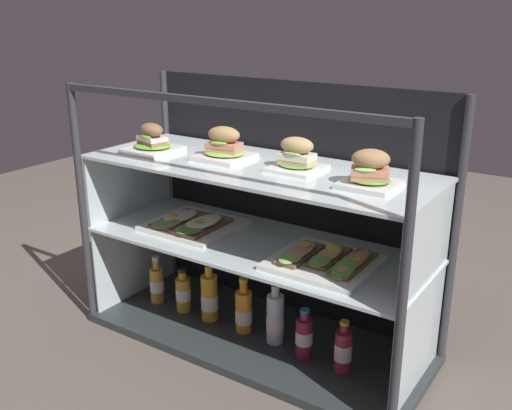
{
  "coord_description": "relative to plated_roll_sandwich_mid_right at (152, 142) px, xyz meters",
  "views": [
    {
      "loc": [
        1.1,
        -1.66,
        1.23
      ],
      "look_at": [
        0.0,
        0.0,
        0.56
      ],
      "focal_mm": 40.87,
      "sensor_mm": 36.0,
      "label": 1
    }
  ],
  "objects": [
    {
      "name": "ground_plane",
      "position": [
        0.44,
        0.05,
        -0.75
      ],
      "size": [
        6.0,
        6.0,
        0.02
      ],
      "primitive_type": "cube",
      "color": "#60554C",
      "rests_on": "ground"
    },
    {
      "name": "case_base_deck",
      "position": [
        0.44,
        0.05,
        -0.73
      ],
      "size": [
        1.32,
        0.53,
        0.03
      ],
      "primitive_type": "cube",
      "color": "#2D3435",
      "rests_on": "ground"
    },
    {
      "name": "case_frame",
      "position": [
        0.44,
        0.23,
        -0.22
      ],
      "size": [
        1.32,
        0.53,
        0.98
      ],
      "color": "#333338",
      "rests_on": "ground"
    },
    {
      "name": "riser_lower_tier",
      "position": [
        0.44,
        0.05,
        -0.53
      ],
      "size": [
        1.27,
        0.47,
        0.37
      ],
      "color": "silver",
      "rests_on": "case_base_deck"
    },
    {
      "name": "shelf_lower_glass",
      "position": [
        0.44,
        0.05,
        -0.34
      ],
      "size": [
        1.28,
        0.48,
        0.01
      ],
      "primitive_type": "cube",
      "color": "silver",
      "rests_on": "riser_lower_tier"
    },
    {
      "name": "riser_upper_tier",
      "position": [
        0.44,
        0.05,
        -0.19
      ],
      "size": [
        1.27,
        0.47,
        0.28
      ],
      "color": "silver",
      "rests_on": "shelf_lower_glass"
    },
    {
      "name": "shelf_upper_glass",
      "position": [
        0.44,
        0.05,
        -0.05
      ],
      "size": [
        1.28,
        0.48,
        0.01
      ],
      "primitive_type": "cube",
      "color": "silver",
      "rests_on": "riser_upper_tier"
    },
    {
      "name": "plated_roll_sandwich_mid_right",
      "position": [
        0.0,
        0.0,
        0.0
      ],
      "size": [
        0.19,
        0.19,
        0.11
      ],
      "color": "white",
      "rests_on": "shelf_upper_glass"
    },
    {
      "name": "plated_roll_sandwich_mid_left",
      "position": [
        0.29,
        0.07,
        0.0
      ],
      "size": [
        0.19,
        0.19,
        0.12
      ],
      "color": "white",
      "rests_on": "shelf_upper_glass"
    },
    {
      "name": "plated_roll_sandwich_far_right",
      "position": [
        0.59,
        0.08,
        0.01
      ],
      "size": [
        0.17,
        0.17,
        0.11
      ],
      "color": "white",
      "rests_on": "shelf_upper_glass"
    },
    {
      "name": "plated_roll_sandwich_right_of_center",
      "position": [
        0.88,
        0.03,
        0.01
      ],
      "size": [
        0.17,
        0.17,
        0.12
      ],
      "color": "white",
      "rests_on": "shelf_upper_glass"
    },
    {
      "name": "open_sandwich_tray_far_left",
      "position": [
        0.15,
        0.03,
        -0.31
      ],
      "size": [
        0.34,
        0.32,
        0.07
      ],
      "color": "white",
      "rests_on": "shelf_lower_glass"
    },
    {
      "name": "open_sandwich_tray_mid_right",
      "position": [
        0.75,
        0.01,
        -0.31
      ],
      "size": [
        0.34,
        0.31,
        0.06
      ],
      "color": "white",
      "rests_on": "shelf_lower_glass"
    },
    {
      "name": "juice_bottle_front_second",
      "position": [
        -0.05,
        0.03,
        -0.63
      ],
      "size": [
        0.06,
        0.06,
        0.21
      ],
      "color": "gold",
      "rests_on": "case_base_deck"
    },
    {
      "name": "juice_bottle_front_middle",
      "position": [
        0.09,
        0.03,
        -0.63
      ],
      "size": [
        0.06,
        0.06,
        0.19
      ],
      "color": "gold",
      "rests_on": "case_base_deck"
    },
    {
      "name": "juice_bottle_back_center",
      "position": [
        0.23,
        0.04,
        -0.61
      ],
      "size": [
        0.07,
        0.07,
        0.25
      ],
      "color": "gold",
      "rests_on": "case_base_deck"
    },
    {
      "name": "juice_bottle_front_left_end",
      "position": [
        0.39,
        0.04,
        -0.63
      ],
      "size": [
        0.07,
        0.07,
        0.23
      ],
      "color": "orange",
      "rests_on": "case_base_deck"
    },
    {
      "name": "juice_bottle_back_right",
      "position": [
        0.54,
        0.04,
        -0.62
      ],
      "size": [
        0.07,
        0.07,
        0.25
      ],
      "color": "white",
      "rests_on": "case_base_deck"
    },
    {
      "name": "juice_bottle_back_left",
      "position": [
        0.68,
        0.02,
        -0.63
      ],
      "size": [
        0.06,
        0.06,
        0.19
      ],
      "color": "maroon",
      "rests_on": "case_base_deck"
    },
    {
      "name": "juice_bottle_front_right_end",
      "position": [
        0.83,
        0.01,
        -0.63
      ],
      "size": [
        0.06,
        0.06,
        0.19
      ],
      "color": "#9C253F",
      "rests_on": "case_base_deck"
    }
  ]
}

